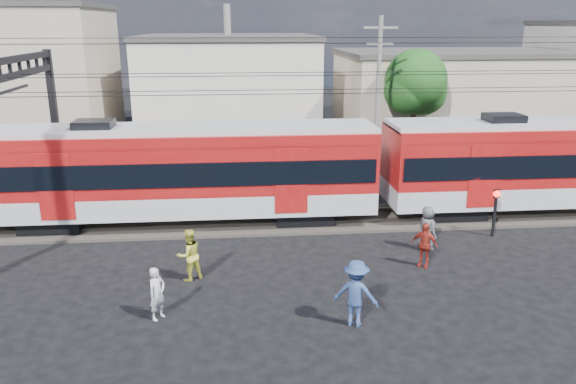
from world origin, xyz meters
name	(u,v)px	position (x,y,z in m)	size (l,w,h in m)	color
ground	(294,315)	(0.00, 0.00, 0.00)	(120.00, 120.00, 0.00)	black
track_bed	(275,220)	(0.00, 8.00, 0.06)	(70.00, 3.40, 0.12)	#2D2823
rail_near	(276,224)	(0.00, 7.25, 0.18)	(70.00, 0.12, 0.12)	#59544C
rail_far	(274,212)	(0.00, 8.75, 0.18)	(70.00, 0.12, 0.12)	#59544C
commuter_train	(184,169)	(-3.72, 8.00, 2.40)	(50.30, 3.08, 4.17)	black
catenary	(51,104)	(-8.65, 8.00, 5.14)	(70.00, 9.30, 7.52)	black
building_midwest	(229,87)	(-2.00, 27.00, 3.66)	(12.24, 12.24, 7.30)	beige
building_mideast	(457,96)	(14.00, 24.00, 3.16)	(16.32, 10.20, 6.30)	tan
utility_pole_mid	(378,93)	(6.00, 15.00, 4.53)	(1.80, 0.24, 8.50)	slate
tree_near	(418,84)	(9.19, 18.09, 4.66)	(3.82, 3.64, 6.72)	#382619
pedestrian_a	(157,293)	(-3.89, 0.18, 0.78)	(0.57, 0.38, 1.57)	beige
pedestrian_b	(189,255)	(-3.18, 2.66, 0.88)	(0.86, 0.67, 1.76)	gold
pedestrian_c	(356,293)	(1.65, -0.69, 0.97)	(1.26, 0.72, 1.94)	navy
pedestrian_d	(424,245)	(4.83, 2.99, 0.80)	(0.94, 0.39, 1.60)	maroon
pedestrian_e	(427,228)	(5.42, 4.45, 0.85)	(0.83, 0.54, 1.69)	#4B4C50
crossing_signal	(496,204)	(8.50, 5.53, 1.35)	(0.28, 0.28, 1.95)	black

